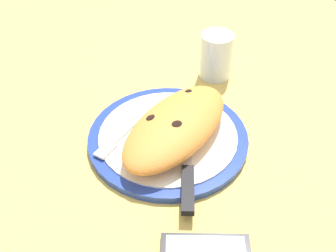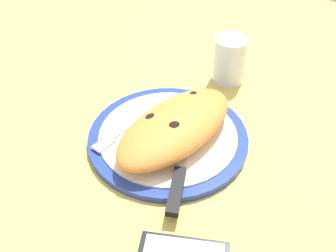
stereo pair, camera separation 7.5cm
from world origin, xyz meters
TOP-DOWN VIEW (x-y plane):
  - ground_plane at (0.00, 0.00)cm, footprint 150.00×150.00cm
  - plate at (0.00, 0.00)cm, footprint 29.18×29.18cm
  - calzone at (0.30, 1.64)cm, footprint 26.90×13.97cm
  - fork at (4.20, -7.03)cm, footprint 17.46×2.31cm
  - knife at (7.05, 7.95)cm, footprint 21.33×12.81cm
  - water_glass at (-23.50, -2.04)cm, footprint 6.90×6.90cm

SIDE VIEW (x-z plane):
  - ground_plane at x=0.00cm, z-range -3.00..0.00cm
  - plate at x=0.00cm, z-range -0.03..1.61cm
  - fork at x=4.20cm, z-range 1.64..2.04cm
  - knife at x=7.05cm, z-range 1.53..2.73cm
  - calzone at x=0.30cm, z-range 1.64..7.07cm
  - water_glass at x=-23.50cm, z-range -0.55..9.41cm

